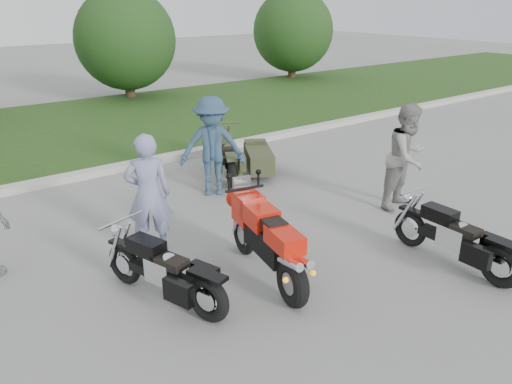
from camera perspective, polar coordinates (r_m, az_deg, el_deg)
ground at (r=6.63m, az=2.28°, el=-11.75°), size 80.00×80.00×0.00m
curb at (r=11.43m, az=-17.14°, el=2.32°), size 60.00×0.30×0.15m
grass_strip at (r=15.27m, az=-22.77°, el=6.26°), size 60.00×8.00×0.14m
tree_mid_right at (r=19.36m, az=-14.70°, el=16.50°), size 3.60×3.60×4.00m
tree_far_right at (r=23.66m, az=4.24°, el=17.87°), size 3.60×3.60×4.00m
sportbike_red at (r=6.71m, az=1.31°, el=-5.41°), size 0.69×2.14×1.03m
cruiser_left at (r=6.38m, az=-9.99°, el=-9.27°), size 0.79×2.00×0.79m
cruiser_right at (r=7.64m, az=22.17°, el=-5.23°), size 0.35×2.07×0.80m
cruiser_sidecar at (r=10.73m, az=-1.13°, el=3.84°), size 1.65×2.02×0.83m
person_stripe at (r=7.48m, az=-12.20°, el=-0.29°), size 0.80×0.70×1.85m
person_grey at (r=9.34m, az=16.91°, el=3.88°), size 1.02×0.84×1.92m
person_denim at (r=9.58m, az=-5.03°, el=5.17°), size 1.43×1.26×1.92m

